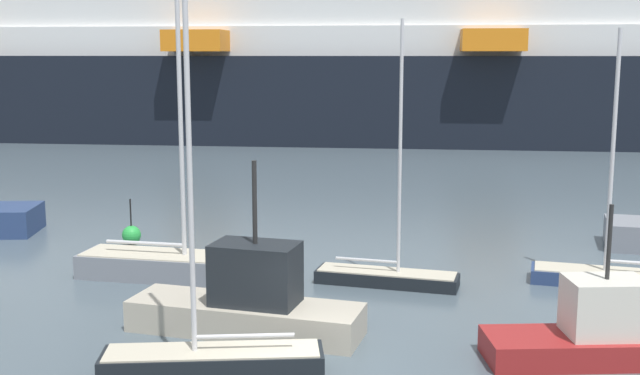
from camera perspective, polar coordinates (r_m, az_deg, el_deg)
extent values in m
cube|color=gray|center=(26.36, -10.75, -5.64)|extent=(6.26, 2.71, 0.78)
cube|color=beige|center=(26.25, -10.78, -4.78)|extent=(6.00, 2.53, 0.04)
cylinder|color=silver|center=(25.37, -10.05, 4.04)|extent=(0.15, 0.15, 8.14)
cylinder|color=silver|center=(26.52, -12.56, -3.96)|extent=(2.71, 0.57, 0.12)
cube|color=navy|center=(26.81, 20.88, -6.23)|extent=(5.57, 2.52, 0.44)
cube|color=beige|center=(26.75, 20.91, -5.73)|extent=(5.33, 2.37, 0.04)
cylinder|color=silver|center=(26.01, 20.46, 2.38)|extent=(0.13, 0.13, 7.61)
cube|color=black|center=(18.40, -7.77, -12.62)|extent=(5.10, 1.73, 0.64)
cube|color=beige|center=(18.27, -7.79, -11.64)|extent=(4.89, 1.61, 0.04)
cylinder|color=silver|center=(17.20, -9.46, 2.46)|extent=(0.12, 0.12, 9.03)
cylinder|color=silver|center=(18.12, -5.49, -10.66)|extent=(2.25, 0.34, 0.10)
cube|color=black|center=(25.31, 4.86, -6.58)|extent=(4.67, 2.16, 0.41)
cube|color=beige|center=(25.25, 4.87, -6.09)|extent=(4.47, 2.03, 0.04)
cylinder|color=silver|center=(24.41, 5.83, 2.78)|extent=(0.11, 0.11, 7.91)
cylinder|color=silver|center=(25.29, 3.41, -5.27)|extent=(2.00, 0.56, 0.09)
cube|color=maroon|center=(20.32, 19.13, -10.90)|extent=(5.26, 2.13, 0.64)
cube|color=silver|center=(20.09, 19.97, -8.14)|extent=(1.95, 1.44, 1.38)
cylinder|color=#262626|center=(19.68, 20.24, -3.73)|extent=(0.10, 0.10, 1.80)
cube|color=#BCB29E|center=(21.09, -5.44, -9.35)|extent=(6.44, 3.22, 0.83)
cube|color=#1E2328|center=(20.61, -4.69, -6.24)|extent=(2.47, 1.84, 1.61)
cylinder|color=#262626|center=(20.18, -4.76, -1.08)|extent=(0.12, 0.12, 2.17)
sphere|color=green|center=(31.27, -13.50, -3.37)|extent=(0.72, 0.72, 0.72)
cylinder|color=black|center=(31.09, -13.57, -1.77)|extent=(0.06, 0.06, 1.05)
cube|color=black|center=(70.13, 2.27, 6.63)|extent=(130.21, 28.21, 7.11)
cube|color=white|center=(70.04, 2.29, 10.48)|extent=(119.74, 25.23, 2.33)
cube|color=white|center=(70.11, 2.30, 12.38)|extent=(112.55, 23.72, 2.33)
cube|color=orange|center=(62.76, -8.95, 10.47)|extent=(4.92, 3.97, 1.63)
cube|color=orange|center=(60.66, 12.42, 10.39)|extent=(4.92, 3.97, 1.63)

